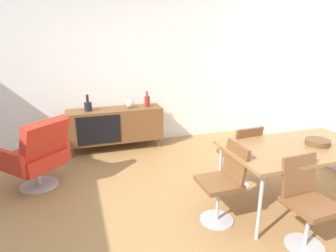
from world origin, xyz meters
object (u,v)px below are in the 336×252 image
(lounge_chair_red, at_px, (38,154))
(dining_chair_near_window, at_px, (224,180))
(vase_ceramic_small, at_px, (147,101))
(dining_chair_front_left, at_px, (306,199))
(vase_sculptural_dark, at_px, (130,104))
(dining_table, at_px, (297,150))
(dining_chair_back_left, at_px, (241,154))
(sideboard, at_px, (115,125))
(wooden_bowl_on_table, at_px, (318,142))
(vase_cobalt, at_px, (88,106))

(lounge_chair_red, bearing_deg, dining_chair_near_window, -35.63)
(vase_ceramic_small, bearing_deg, dining_chair_front_left, -76.06)
(vase_sculptural_dark, bearing_deg, dining_table, -59.81)
(vase_sculptural_dark, xyz_separation_m, dining_chair_back_left, (1.06, -1.86, -0.33))
(dining_chair_near_window, relative_size, lounge_chair_red, 0.90)
(dining_table, distance_m, lounge_chair_red, 3.12)
(dining_chair_front_left, height_order, lounge_chair_red, lounge_chair_red)
(sideboard, bearing_deg, dining_chair_back_left, -54.51)
(dining_chair_front_left, distance_m, dining_chair_back_left, 1.12)
(sideboard, height_order, dining_chair_near_window, dining_chair_near_window)
(vase_sculptural_dark, relative_size, dining_chair_front_left, 0.17)
(lounge_chair_red, bearing_deg, dining_chair_back_left, -18.27)
(wooden_bowl_on_table, height_order, dining_chair_front_left, dining_chair_front_left)
(dining_table, distance_m, dining_chair_front_left, 0.70)
(vase_sculptural_dark, relative_size, dining_chair_back_left, 0.17)
(vase_ceramic_small, bearing_deg, dining_chair_near_window, -85.19)
(vase_sculptural_dark, bearing_deg, dining_chair_back_left, -60.28)
(dining_chair_back_left, bearing_deg, vase_ceramic_small, 111.89)
(dining_table, xyz_separation_m, dining_chair_back_left, (-0.35, 0.56, -0.23))
(dining_chair_near_window, bearing_deg, lounge_chair_red, 144.37)
(vase_ceramic_small, height_order, dining_table, vase_ceramic_small)
(vase_sculptural_dark, distance_m, dining_chair_near_window, 2.49)
(sideboard, xyz_separation_m, lounge_chair_red, (-1.13, -1.05, 0.03))
(dining_table, xyz_separation_m, lounge_chair_red, (-2.80, 1.37, -0.23))
(dining_table, height_order, dining_chair_back_left, dining_chair_back_left)
(vase_cobalt, distance_m, dining_chair_back_left, 2.58)
(dining_chair_near_window, relative_size, dining_chair_front_left, 1.00)
(dining_chair_back_left, bearing_deg, vase_cobalt, 133.31)
(sideboard, relative_size, vase_sculptural_dark, 10.71)
(vase_cobalt, xyz_separation_m, vase_ceramic_small, (1.00, 0.00, 0.01))
(dining_table, bearing_deg, dining_chair_front_left, -122.31)
(vase_ceramic_small, height_order, dining_chair_back_left, vase_ceramic_small)
(wooden_bowl_on_table, bearing_deg, vase_sculptural_dark, 123.93)
(vase_sculptural_dark, height_order, dining_chair_near_window, vase_sculptural_dark)
(wooden_bowl_on_table, distance_m, dining_chair_near_window, 1.17)
(sideboard, relative_size, lounge_chair_red, 1.69)
(wooden_bowl_on_table, xyz_separation_m, dining_chair_near_window, (-1.13, 0.03, -0.30))
(vase_cobalt, bearing_deg, vase_ceramic_small, 0.00)
(sideboard, xyz_separation_m, vase_cobalt, (-0.43, 0.00, 0.37))
(lounge_chair_red, bearing_deg, sideboard, 42.84)
(dining_table, distance_m, dining_chair_back_left, 0.70)
(vase_sculptural_dark, height_order, vase_ceramic_small, vase_ceramic_small)
(dining_table, xyz_separation_m, wooden_bowl_on_table, (0.24, -0.03, 0.07))
(vase_cobalt, xyz_separation_m, vase_sculptural_dark, (0.69, 0.00, -0.01))
(wooden_bowl_on_table, height_order, dining_chair_near_window, dining_chair_near_window)
(vase_sculptural_dark, distance_m, dining_table, 2.80)
(dining_chair_near_window, bearing_deg, dining_chair_back_left, 45.78)
(wooden_bowl_on_table, bearing_deg, lounge_chair_red, 155.23)
(vase_cobalt, height_order, vase_ceramic_small, vase_cobalt)
(sideboard, xyz_separation_m, dining_chair_front_left, (1.32, -2.97, 0.03))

